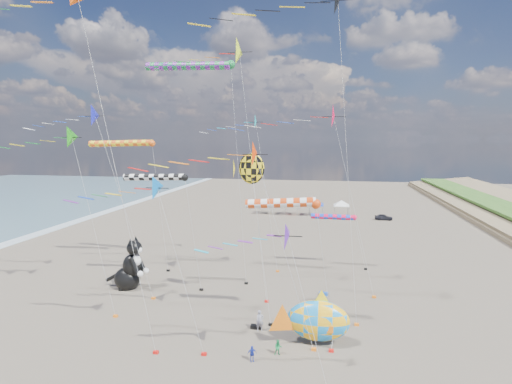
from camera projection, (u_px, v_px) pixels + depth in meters
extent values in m
cone|color=#E2FF23|center=(246.00, 50.00, 35.10)|extent=(2.47, 2.64, 2.72)
cylinder|color=#B2B2B2|center=(257.00, 181.00, 36.45)|extent=(1.92, 0.02, 23.16)
cube|color=black|center=(267.00, 301.00, 37.78)|extent=(0.36, 0.24, 0.20)
cone|color=#1E9B17|center=(71.00, 137.00, 33.19)|extent=(1.97, 2.11, 2.17)
cylinder|color=#B2B2B2|center=(94.00, 229.00, 33.91)|extent=(3.25, 0.02, 15.56)
cube|color=black|center=(116.00, 316.00, 34.63)|extent=(0.36, 0.24, 0.20)
cone|color=#18B2C1|center=(259.00, 121.00, 44.59)|extent=(1.71, 1.83, 1.89)
cylinder|color=#B2B2B2|center=(268.00, 198.00, 45.52)|extent=(2.26, 0.02, 17.32)
cube|color=black|center=(278.00, 271.00, 46.44)|extent=(0.36, 0.24, 0.20)
cone|color=#1B20C4|center=(114.00, 115.00, 36.85)|extent=(2.09, 2.23, 2.30)
cylinder|color=#B2B2B2|center=(134.00, 209.00, 37.70)|extent=(3.31, 0.02, 17.53)
cube|color=black|center=(153.00, 298.00, 38.54)|extent=(0.36, 0.24, 0.20)
cone|color=blue|center=(174.00, 188.00, 27.28)|extent=(1.77, 1.89, 1.95)
cylinder|color=#B2B2B2|center=(189.00, 273.00, 27.90)|extent=(1.95, 0.02, 12.03)
cube|color=black|center=(204.00, 354.00, 28.50)|extent=(0.36, 0.24, 0.20)
cylinder|color=#B2B2B2|center=(127.00, 179.00, 27.40)|extent=(3.36, 0.02, 25.27)
cube|color=black|center=(156.00, 352.00, 28.74)|extent=(0.36, 0.24, 0.20)
cone|color=#5C20A8|center=(295.00, 241.00, 22.62)|extent=(1.81, 1.93, 1.99)
cylinder|color=#B2B2B2|center=(313.00, 323.00, 23.04)|extent=(2.24, 0.02, 9.58)
cone|color=#F00B40|center=(338.00, 116.00, 37.26)|extent=(2.37, 2.53, 2.61)
cylinder|color=#B2B2B2|center=(356.00, 209.00, 38.06)|extent=(3.91, 0.02, 17.54)
cube|color=black|center=(374.00, 297.00, 38.84)|extent=(0.36, 0.24, 0.20)
cone|color=#FF3B06|center=(263.00, 154.00, 27.96)|extent=(1.87, 2.00, 2.06)
cylinder|color=#B2B2B2|center=(289.00, 254.00, 28.56)|extent=(3.81, 0.02, 14.33)
cube|color=black|center=(314.00, 349.00, 29.14)|extent=(0.36, 0.24, 0.20)
cone|color=black|center=(340.00, 0.00, 30.05)|extent=(2.70, 2.89, 2.98)
cylinder|color=#B2B2B2|center=(349.00, 171.00, 31.56)|extent=(2.07, 0.02, 25.74)
cube|color=black|center=(357.00, 324.00, 33.04)|extent=(0.36, 0.24, 0.20)
cylinder|color=#18873D|center=(187.00, 66.00, 40.65)|extent=(9.13, 0.82, 0.82)
sphere|color=#18873D|center=(231.00, 65.00, 39.83)|extent=(0.87, 0.87, 0.87)
cylinder|color=#B2B2B2|center=(239.00, 178.00, 41.18)|extent=(1.52, 0.02, 22.74)
cube|color=black|center=(246.00, 283.00, 42.52)|extent=(0.36, 0.24, 0.20)
cylinder|color=#E85613|center=(121.00, 143.00, 45.70)|extent=(7.56, 0.72, 0.72)
sphere|color=#E85613|center=(152.00, 143.00, 45.02)|extent=(0.75, 0.75, 0.75)
cylinder|color=#B2B2B2|center=(160.00, 208.00, 45.86)|extent=(1.52, 0.02, 14.88)
cube|color=black|center=(168.00, 270.00, 46.68)|extent=(0.36, 0.24, 0.20)
cylinder|color=#D03E0E|center=(281.00, 203.00, 31.25)|extent=(5.51, 0.74, 0.74)
sphere|color=#D03E0E|center=(316.00, 204.00, 30.75)|extent=(0.78, 0.78, 0.78)
cylinder|color=#B2B2B2|center=(324.00, 269.00, 31.30)|extent=(1.52, 0.02, 10.38)
cube|color=black|center=(332.00, 332.00, 31.83)|extent=(0.36, 0.24, 0.20)
cylinder|color=black|center=(155.00, 177.00, 40.06)|extent=(6.38, 0.66, 0.66)
sphere|color=black|center=(185.00, 178.00, 39.49)|extent=(0.70, 0.70, 0.70)
cylinder|color=#B2B2B2|center=(193.00, 235.00, 40.11)|extent=(1.52, 0.02, 11.56)
cube|color=black|center=(201.00, 290.00, 40.72)|extent=(0.36, 0.24, 0.20)
cylinder|color=#EA1041|center=(332.00, 217.00, 47.13)|extent=(5.02, 0.63, 0.63)
sphere|color=#EA1041|center=(354.00, 218.00, 46.67)|extent=(0.66, 0.66, 0.66)
cylinder|color=#B2B2B2|center=(360.00, 244.00, 46.95)|extent=(1.52, 0.02, 6.25)
cube|color=black|center=(366.00, 269.00, 47.21)|extent=(0.36, 0.24, 0.20)
ellipsoid|color=yellow|center=(252.00, 168.00, 33.67)|extent=(2.20, 0.40, 2.64)
cone|color=yellow|center=(234.00, 168.00, 33.94)|extent=(0.12, 1.80, 1.80)
cylinder|color=#B2B2B2|center=(261.00, 246.00, 33.36)|extent=(2.03, 2.03, 12.89)
cube|color=black|center=(271.00, 325.00, 33.03)|extent=(0.36, 0.24, 0.20)
ellipsoid|color=#168ADA|center=(318.00, 321.00, 29.88)|extent=(5.03, 3.01, 3.14)
cone|color=orange|center=(282.00, 318.00, 30.37)|extent=(2.26, 0.71, 2.30)
cone|color=yellow|center=(321.00, 301.00, 29.63)|extent=(1.64, 0.53, 1.67)
cylinder|color=#B2B2B2|center=(333.00, 340.00, 29.34)|extent=(0.30, 1.04, 1.35)
cube|color=red|center=(331.00, 351.00, 28.95)|extent=(0.36, 0.24, 0.20)
imported|color=gray|center=(260.00, 321.00, 32.05)|extent=(0.73, 0.61, 1.71)
imported|color=#1A8B49|center=(278.00, 348.00, 28.49)|extent=(0.63, 0.54, 1.13)
imported|color=#2439B8|center=(252.00, 354.00, 27.67)|extent=(0.72, 0.54, 1.14)
cube|color=#1248B7|center=(323.00, 294.00, 39.46)|extent=(0.90, 0.44, 0.30)
cube|color=black|center=(256.00, 327.00, 32.53)|extent=(0.90, 0.44, 0.30)
cube|color=white|center=(267.00, 203.00, 82.19)|extent=(3.00, 3.00, 0.15)
pyramid|color=white|center=(267.00, 198.00, 82.05)|extent=(4.20, 4.20, 1.00)
cylinder|color=#999999|center=(260.00, 210.00, 81.31)|extent=(0.08, 0.08, 2.20)
cylinder|color=#999999|center=(272.00, 210.00, 80.84)|extent=(0.08, 0.08, 2.20)
cylinder|color=#999999|center=(262.00, 208.00, 83.85)|extent=(0.08, 0.08, 2.20)
cylinder|color=#999999|center=(274.00, 208.00, 83.37)|extent=(0.08, 0.08, 2.20)
cube|color=red|center=(291.00, 204.00, 81.29)|extent=(3.00, 3.00, 0.15)
pyramid|color=red|center=(291.00, 199.00, 81.15)|extent=(4.20, 4.20, 1.00)
cylinder|color=#999999|center=(284.00, 210.00, 80.41)|extent=(0.08, 0.08, 2.20)
cylinder|color=#999999|center=(297.00, 211.00, 79.93)|extent=(0.08, 0.08, 2.20)
cylinder|color=#999999|center=(286.00, 208.00, 82.94)|extent=(0.08, 0.08, 2.20)
cylinder|color=#999999|center=(298.00, 209.00, 82.47)|extent=(0.08, 0.08, 2.20)
cube|color=blue|center=(316.00, 205.00, 80.38)|extent=(3.00, 3.00, 0.15)
pyramid|color=blue|center=(316.00, 200.00, 80.24)|extent=(4.20, 4.20, 1.00)
cylinder|color=#999999|center=(309.00, 211.00, 79.50)|extent=(0.08, 0.08, 2.20)
cylinder|color=#999999|center=(322.00, 212.00, 79.03)|extent=(0.08, 0.08, 2.20)
cylinder|color=#999999|center=(310.00, 209.00, 82.03)|extent=(0.08, 0.08, 2.20)
cylinder|color=#999999|center=(323.00, 209.00, 81.56)|extent=(0.08, 0.08, 2.20)
cube|color=white|center=(341.00, 205.00, 79.48)|extent=(3.00, 3.00, 0.15)
pyramid|color=white|center=(341.00, 200.00, 79.34)|extent=(4.20, 4.20, 1.00)
cylinder|color=#999999|center=(335.00, 212.00, 78.60)|extent=(0.08, 0.08, 2.20)
cylinder|color=#999999|center=(348.00, 213.00, 78.12)|extent=(0.08, 0.08, 2.20)
cylinder|color=#999999|center=(334.00, 210.00, 81.13)|extent=(0.08, 0.08, 2.20)
cylinder|color=#999999|center=(348.00, 210.00, 80.66)|extent=(0.08, 0.08, 2.20)
imported|color=#26262D|center=(384.00, 217.00, 76.31)|extent=(3.38, 1.52, 1.13)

